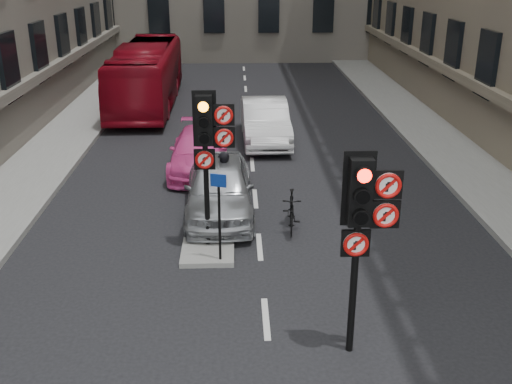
{
  "coord_description": "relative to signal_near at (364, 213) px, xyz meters",
  "views": [
    {
      "loc": [
        -0.51,
        -7.6,
        6.36
      ],
      "look_at": [
        -0.19,
        1.93,
        2.6
      ],
      "focal_mm": 42.0,
      "sensor_mm": 36.0,
      "label": 1
    }
  ],
  "objects": [
    {
      "name": "car_white",
      "position": [
        -0.95,
        12.6,
        -1.82
      ],
      "size": [
        1.74,
        4.68,
        1.53
      ],
      "primitive_type": "imported",
      "rotation": [
        0.0,
        0.0,
        0.03
      ],
      "color": "silver",
      "rests_on": "ground"
    },
    {
      "name": "motorcyclist",
      "position": [
        -2.36,
        6.26,
        -1.76
      ],
      "size": [
        0.7,
        0.6,
        1.64
      ],
      "primitive_type": "imported",
      "rotation": [
        0.0,
        0.0,
        3.56
      ],
      "color": "black",
      "rests_on": "ground"
    },
    {
      "name": "pavement_left",
      "position": [
        -8.69,
        11.01,
        -2.5
      ],
      "size": [
        3.0,
        50.0,
        0.16
      ],
      "primitive_type": "cube",
      "color": "gray",
      "rests_on": "ground"
    },
    {
      "name": "car_pink",
      "position": [
        -3.18,
        9.54,
        -1.96
      ],
      "size": [
        1.81,
        4.32,
        1.24
      ],
      "primitive_type": "imported",
      "rotation": [
        0.0,
        0.0,
        -0.02
      ],
      "color": "#E84499",
      "rests_on": "ground"
    },
    {
      "name": "info_sign",
      "position": [
        -2.39,
        3.19,
        -1.16
      ],
      "size": [
        0.34,
        0.15,
        2.01
      ],
      "rotation": [
        0.0,
        0.0,
        -0.31
      ],
      "color": "black",
      "rests_on": "centre_island"
    },
    {
      "name": "bus_red",
      "position": [
        -5.99,
        18.54,
        -1.18
      ],
      "size": [
        2.46,
        10.09,
        2.8
      ],
      "primitive_type": "imported",
      "rotation": [
        0.0,
        0.0,
        0.01
      ],
      "color": "maroon",
      "rests_on": "ground"
    },
    {
      "name": "centre_island",
      "position": [
        -2.69,
        4.01,
        -2.52
      ],
      "size": [
        1.2,
        2.0,
        0.12
      ],
      "primitive_type": "cube",
      "color": "gray",
      "rests_on": "ground"
    },
    {
      "name": "signal_far",
      "position": [
        -2.6,
        4.0,
        0.12
      ],
      "size": [
        0.91,
        0.4,
        3.58
      ],
      "color": "black",
      "rests_on": "centre_island"
    },
    {
      "name": "motorcycle",
      "position": [
        -0.65,
        5.01,
        -2.11
      ],
      "size": [
        0.58,
        1.61,
        0.95
      ],
      "primitive_type": "imported",
      "rotation": [
        0.0,
        0.0,
        -0.08
      ],
      "color": "black",
      "rests_on": "ground"
    },
    {
      "name": "signal_near",
      "position": [
        0.0,
        0.0,
        0.0
      ],
      "size": [
        0.91,
        0.4,
        3.58
      ],
      "color": "black",
      "rests_on": "ground"
    },
    {
      "name": "car_silver",
      "position": [
        -2.46,
        6.01,
        -1.84
      ],
      "size": [
        1.83,
        4.39,
        1.49
      ],
      "primitive_type": "imported",
      "rotation": [
        0.0,
        0.0,
        0.02
      ],
      "color": "#9B9EA2",
      "rests_on": "ground"
    },
    {
      "name": "pavement_right",
      "position": [
        5.71,
        11.01,
        -2.5
      ],
      "size": [
        3.0,
        50.0,
        0.16
      ],
      "primitive_type": "cube",
      "color": "gray",
      "rests_on": "ground"
    }
  ]
}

